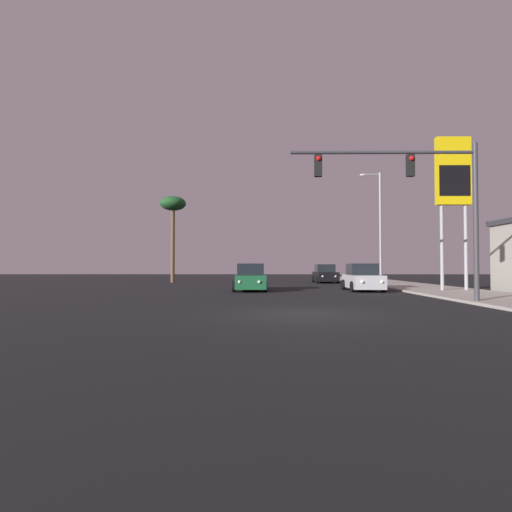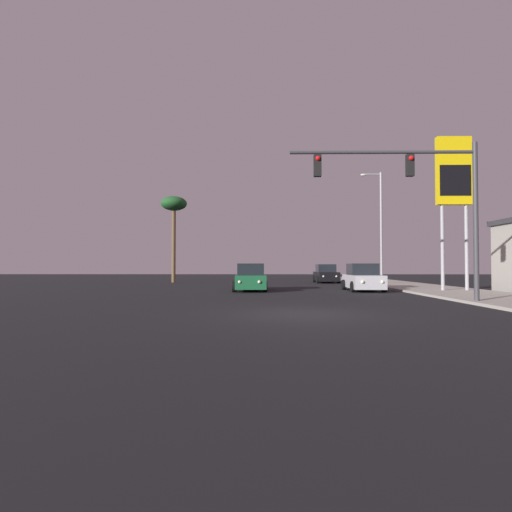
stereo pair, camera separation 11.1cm
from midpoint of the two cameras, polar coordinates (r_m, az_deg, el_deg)
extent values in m
plane|color=black|center=(13.05, 6.97, -8.18)|extent=(120.00, 120.00, 0.00)
cube|color=#9E998E|center=(25.39, 26.27, -4.61)|extent=(5.00, 60.00, 0.12)
cube|color=#B7B7BC|center=(25.48, 15.15, -3.52)|extent=(1.91, 4.25, 0.80)
cube|color=black|center=(25.61, 15.05, -1.83)|extent=(1.65, 2.04, 0.70)
cylinder|color=black|center=(24.02, 13.84, -4.28)|extent=(0.24, 0.64, 0.64)
cylinder|color=black|center=(24.49, 17.96, -4.20)|extent=(0.24, 0.64, 0.64)
cylinder|color=black|center=(26.56, 12.56, -4.01)|extent=(0.24, 0.64, 0.64)
cylinder|color=black|center=(26.98, 16.32, -3.95)|extent=(0.24, 0.64, 0.64)
sphere|color=#F2EACC|center=(23.29, 15.11, -3.60)|extent=(0.18, 0.18, 0.18)
sphere|color=#F2EACC|center=(23.59, 17.74, -3.55)|extent=(0.18, 0.18, 0.18)
cube|color=black|center=(37.02, 10.05, -2.88)|extent=(1.81, 4.20, 0.80)
cube|color=black|center=(37.16, 10.01, -1.71)|extent=(1.60, 2.00, 0.70)
cylinder|color=black|center=(35.61, 8.96, -3.36)|extent=(0.24, 0.64, 0.64)
cylinder|color=black|center=(35.91, 11.81, -3.33)|extent=(0.24, 0.64, 0.64)
cylinder|color=black|center=(38.19, 8.40, -3.23)|extent=(0.24, 0.64, 0.64)
cylinder|color=black|center=(38.47, 11.06, -3.20)|extent=(0.24, 0.64, 0.64)
sphere|color=#F2EACC|center=(34.84, 9.71, -2.89)|extent=(0.18, 0.18, 0.18)
sphere|color=#F2EACC|center=(35.03, 11.51, -2.87)|extent=(0.18, 0.18, 0.18)
cube|color=#195933|center=(24.69, -0.68, -3.64)|extent=(1.95, 4.26, 0.80)
cube|color=black|center=(24.83, -0.67, -1.90)|extent=(1.67, 2.06, 0.70)
cylinder|color=black|center=(23.45, -2.96, -4.39)|extent=(0.24, 0.64, 0.64)
cylinder|color=black|center=(23.40, 1.45, -4.40)|extent=(0.24, 0.64, 0.64)
cylinder|color=black|center=(26.04, -2.59, -4.09)|extent=(0.24, 0.64, 0.64)
cylinder|color=black|center=(26.00, 1.38, -4.10)|extent=(0.24, 0.64, 0.64)
sphere|color=#F2EACC|center=(22.60, -2.23, -3.72)|extent=(0.18, 0.18, 0.18)
sphere|color=#F2EACC|center=(22.57, 0.61, -3.72)|extent=(0.18, 0.18, 0.18)
cylinder|color=#38383D|center=(18.70, 29.04, 4.39)|extent=(0.20, 0.20, 6.50)
cylinder|color=#38383D|center=(17.76, 17.74, 13.94)|extent=(7.60, 0.14, 0.14)
cube|color=black|center=(17.98, 21.30, 11.96)|extent=(0.30, 0.24, 0.90)
sphere|color=red|center=(17.92, 21.46, 12.90)|extent=(0.20, 0.20, 0.20)
cube|color=black|center=(17.06, 8.97, 12.62)|extent=(0.30, 0.24, 0.90)
sphere|color=red|center=(16.99, 9.03, 13.62)|extent=(0.20, 0.20, 0.20)
cylinder|color=#99999E|center=(33.86, 17.54, 3.87)|extent=(0.18, 0.18, 9.00)
cylinder|color=#99999E|center=(34.34, 16.35, 11.14)|extent=(1.40, 0.10, 0.10)
ellipsoid|color=silver|center=(34.15, 15.20, 11.12)|extent=(0.50, 0.24, 0.20)
cylinder|color=#99999E|center=(25.77, 25.20, 1.13)|extent=(0.20, 0.20, 5.00)
cylinder|color=#99999E|center=(26.38, 27.97, 1.10)|extent=(0.20, 0.20, 5.00)
cube|color=yellow|center=(26.63, 26.49, 10.83)|extent=(2.00, 0.40, 4.00)
cube|color=black|center=(26.33, 26.71, 9.64)|extent=(1.80, 0.03, 1.80)
cylinder|color=brown|center=(37.80, -11.60, 1.49)|extent=(0.36, 0.36, 6.87)
ellipsoid|color=#1E5123|center=(38.20, -11.57, 7.36)|extent=(2.40, 2.40, 1.32)
camera|label=1|loc=(0.06, -89.86, 0.00)|focal=28.00mm
camera|label=2|loc=(0.06, 90.14, 0.00)|focal=28.00mm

